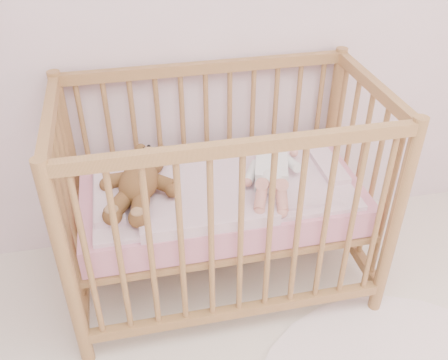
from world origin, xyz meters
name	(u,v)px	position (x,y,z in m)	size (l,w,h in m)	color
crib	(222,196)	(-0.11, 1.60, 0.50)	(1.36, 0.76, 1.00)	#AA7C48
mattress	(222,199)	(-0.11, 1.60, 0.49)	(1.22, 0.62, 0.13)	pink
blanket	(222,185)	(-0.11, 1.60, 0.56)	(1.10, 0.58, 0.06)	pink
baby	(271,167)	(0.10, 1.58, 0.64)	(0.26, 0.53, 0.13)	white
teddy_bear	(139,181)	(-0.47, 1.58, 0.65)	(0.35, 0.50, 0.14)	brown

